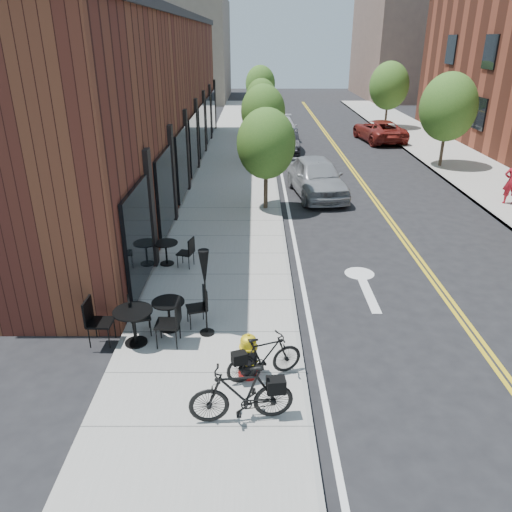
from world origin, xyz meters
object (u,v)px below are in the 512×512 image
object	(u,v)px
fire_hydrant	(248,356)
parked_car_a	(317,177)
bistro_set_b	(134,322)
bicycle_left	(241,394)
parked_car_b	(286,141)
parked_car_far	(379,131)
parked_car_c	(282,128)
bistro_set_a	(169,311)
bicycle_right	(264,357)
patio_umbrella	(204,275)
pedestrian	(512,182)
bistro_set_c	(166,250)

from	to	relation	value
fire_hydrant	parked_car_a	xyz separation A→B (m)	(2.73, 12.65, 0.24)
bistro_set_b	bicycle_left	bearing A→B (deg)	-43.36
bicycle_left	bistro_set_b	world-z (taller)	bicycle_left
parked_car_b	parked_car_far	distance (m)	7.09
bistro_set_b	parked_car_c	world-z (taller)	parked_car_c
parked_car_far	parked_car_a	bearing A→B (deg)	58.08
parked_car_a	bistro_set_a	bearing A→B (deg)	-120.47
fire_hydrant	bistro_set_b	distance (m)	2.71
bicycle_right	patio_umbrella	world-z (taller)	patio_umbrella
parked_car_b	parked_car_c	bearing A→B (deg)	90.12
bicycle_right	pedestrian	world-z (taller)	pedestrian
bicycle_left	patio_umbrella	distance (m)	3.03
fire_hydrant	bistro_set_a	size ratio (longest dim) A/B	0.54
bistro_set_b	parked_car_far	size ratio (longest dim) A/B	0.39
bicycle_right	parked_car_a	bearing A→B (deg)	-32.05
bicycle_left	pedestrian	size ratio (longest dim) A/B	1.01
bistro_set_c	parked_car_c	distance (m)	21.16
parked_car_a	bistro_set_c	bearing A→B (deg)	-133.08
bicycle_left	fire_hydrant	bearing A→B (deg)	168.30
bicycle_right	patio_umbrella	bearing A→B (deg)	17.44
bicycle_left	parked_car_b	size ratio (longest dim) A/B	0.46
bistro_set_a	parked_car_b	size ratio (longest dim) A/B	0.44
bistro_set_b	bistro_set_c	bearing A→B (deg)	91.79
bicycle_left	parked_car_b	world-z (taller)	parked_car_b
bistro_set_b	patio_umbrella	world-z (taller)	patio_umbrella
bistro_set_b	parked_car_a	distance (m)	12.64
bicycle_left	parked_car_far	bearing A→B (deg)	155.56
patio_umbrella	pedestrian	bearing A→B (deg)	40.48
bicycle_left	bicycle_right	xyz separation A→B (m)	(0.42, 1.19, -0.08)
parked_car_c	parked_car_far	size ratio (longest dim) A/B	0.92
bicycle_right	bistro_set_c	size ratio (longest dim) A/B	0.92
bistro_set_b	patio_umbrella	xyz separation A→B (m)	(1.51, 0.39, 0.93)
bistro_set_a	bistro_set_b	size ratio (longest dim) A/B	0.89
bistro_set_a	fire_hydrant	bearing A→B (deg)	-60.19
bistro_set_c	patio_umbrella	distance (m)	4.18
bistro_set_a	parked_car_c	size ratio (longest dim) A/B	0.38
pedestrian	patio_umbrella	bearing A→B (deg)	53.30
bistro_set_c	bicycle_right	bearing A→B (deg)	-46.27
bicycle_left	parked_car_a	xyz separation A→B (m)	(2.84, 13.89, 0.15)
fire_hydrant	parked_car_far	bearing A→B (deg)	84.18
bicycle_right	parked_car_far	distance (m)	26.08
patio_umbrella	parked_car_b	bearing A→B (deg)	81.75
bistro_set_a	bistro_set_b	bearing A→B (deg)	-155.32
parked_car_c	bistro_set_c	bearing A→B (deg)	-103.58
parked_car_b	bistro_set_c	bearing A→B (deg)	-105.12
bicycle_left	parked_car_far	size ratio (longest dim) A/B	0.36
parked_car_b	parked_car_c	xyz separation A→B (m)	(0.00, 4.54, 0.01)
bistro_set_a	bicycle_left	bearing A→B (deg)	-76.91
bistro_set_b	parked_car_a	size ratio (longest dim) A/B	0.41
parked_car_c	patio_umbrella	bearing A→B (deg)	-98.31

